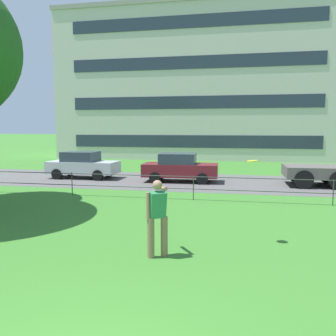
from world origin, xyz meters
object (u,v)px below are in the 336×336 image
object	(u,v)px
car_maroon_right	(180,167)
person_thrower	(157,215)
car_silver_far_right	(83,165)
frisbee	(252,161)
apartment_building_background	(200,88)

from	to	relation	value
car_maroon_right	person_thrower	bearing A→B (deg)	-83.17
car_silver_far_right	car_maroon_right	size ratio (longest dim) A/B	1.00
car_silver_far_right	frisbee	bearing A→B (deg)	-47.78
person_thrower	car_silver_far_right	bearing A→B (deg)	121.52
person_thrower	car_maroon_right	distance (m)	11.38
person_thrower	car_maroon_right	bearing A→B (deg)	96.83
car_silver_far_right	car_maroon_right	xyz separation A→B (m)	(5.75, -0.28, 0.00)
person_thrower	apartment_building_background	world-z (taller)	apartment_building_background
car_maroon_right	frisbee	bearing A→B (deg)	-70.68
person_thrower	car_silver_far_right	xyz separation A→B (m)	(-7.10, 11.58, -0.17)
car_maroon_right	apartment_building_background	distance (m)	19.72
frisbee	car_silver_far_right	bearing A→B (deg)	132.22
frisbee	car_silver_far_right	distance (m)	13.76
apartment_building_background	person_thrower	bearing A→B (deg)	-85.48
person_thrower	car_silver_far_right	size ratio (longest dim) A/B	0.44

